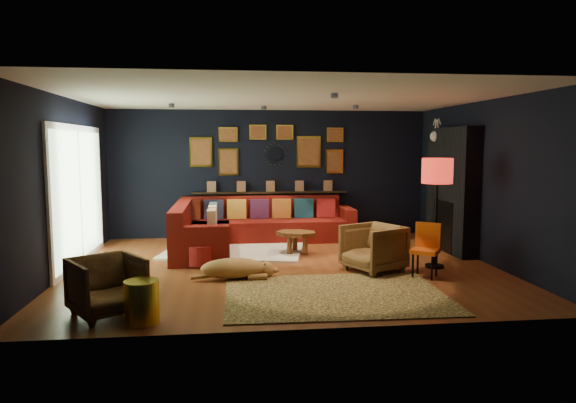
{
  "coord_description": "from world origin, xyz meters",
  "views": [
    {
      "loc": [
        -0.85,
        -7.8,
        1.88
      ],
      "look_at": [
        0.09,
        0.3,
        0.99
      ],
      "focal_mm": 32.0,
      "sensor_mm": 36.0,
      "label": 1
    }
  ],
  "objects": [
    {
      "name": "sectional",
      "position": [
        -0.61,
        1.81,
        0.32
      ],
      "size": [
        3.41,
        2.69,
        0.86
      ],
      "color": "maroon",
      "rests_on": "ground"
    },
    {
      "name": "gold_stool",
      "position": [
        -1.79,
        -2.35,
        0.23
      ],
      "size": [
        0.37,
        0.37,
        0.46
      ],
      "primitive_type": "cylinder",
      "color": "gold",
      "rests_on": "ground"
    },
    {
      "name": "ledge",
      "position": [
        0.0,
        2.68,
        0.92
      ],
      "size": [
        3.2,
        0.12,
        0.04
      ],
      "primitive_type": "cube",
      "color": "black",
      "rests_on": "room_walls"
    },
    {
      "name": "armchair_left",
      "position": [
        -2.21,
        -2.05,
        0.36
      ],
      "size": [
        0.96,
        0.94,
        0.73
      ],
      "primitive_type": "imported",
      "rotation": [
        0.0,
        0.0,
        0.6
      ],
      "color": "#B77E40",
      "rests_on": "ground"
    },
    {
      "name": "fireplace",
      "position": [
        3.09,
        0.9,
        1.02
      ],
      "size": [
        0.31,
        1.6,
        2.2
      ],
      "color": "black",
      "rests_on": "ground"
    },
    {
      "name": "orange_chair",
      "position": [
        1.96,
        -0.81,
        0.45
      ],
      "size": [
        0.51,
        0.51,
        0.77
      ],
      "rotation": [
        0.0,
        0.0,
        -0.62
      ],
      "color": "black",
      "rests_on": "ground"
    },
    {
      "name": "armchair_right",
      "position": [
        1.29,
        -0.42,
        0.39
      ],
      "size": [
        0.97,
        0.99,
        0.78
      ],
      "primitive_type": "imported",
      "rotation": [
        0.0,
        0.0,
        -1.1
      ],
      "color": "#B77E40",
      "rests_on": "ground"
    },
    {
      "name": "leopard_rug",
      "position": [
        0.47,
        -1.6,
        0.01
      ],
      "size": [
        2.8,
        2.03,
        0.02
      ],
      "primitive_type": "cube",
      "rotation": [
        0.0,
        0.0,
        -0.02
      ],
      "color": "tan",
      "rests_on": "ground"
    },
    {
      "name": "room_walls",
      "position": [
        0.0,
        0.0,
        1.59
      ],
      "size": [
        6.5,
        6.5,
        6.5
      ],
      "color": "black",
      "rests_on": "ground"
    },
    {
      "name": "floor",
      "position": [
        0.0,
        0.0,
        0.0
      ],
      "size": [
        6.5,
        6.5,
        0.0
      ],
      "primitive_type": "plane",
      "color": "brown",
      "rests_on": "ground"
    },
    {
      "name": "coffee_table",
      "position": [
        0.31,
        0.92,
        0.32
      ],
      "size": [
        0.86,
        0.76,
        0.36
      ],
      "rotation": [
        0.0,
        0.0,
        -0.35
      ],
      "color": "brown",
      "rests_on": "shag_rug"
    },
    {
      "name": "ceiling_spots",
      "position": [
        -0.0,
        0.8,
        2.56
      ],
      "size": [
        3.3,
        2.5,
        0.06
      ],
      "color": "black",
      "rests_on": "room_walls"
    },
    {
      "name": "shag_rug",
      "position": [
        -0.77,
        1.3,
        0.02
      ],
      "size": [
        2.7,
        2.19,
        0.03
      ],
      "primitive_type": "cube",
      "rotation": [
        0.0,
        0.0,
        -0.2
      ],
      "color": "white",
      "rests_on": "ground"
    },
    {
      "name": "dog",
      "position": [
        -0.8,
        -0.66,
        0.21
      ],
      "size": [
        1.26,
        0.64,
        0.4
      ],
      "primitive_type": null,
      "rotation": [
        0.0,
        0.0,
        0.02
      ],
      "color": "#AF6E42",
      "rests_on": "leopard_rug"
    },
    {
      "name": "gallery_wall",
      "position": [
        -0.01,
        2.72,
        1.81
      ],
      "size": [
        3.15,
        0.04,
        1.02
      ],
      "color": "gold",
      "rests_on": "room_walls"
    },
    {
      "name": "deer_head",
      "position": [
        3.14,
        1.4,
        2.05
      ],
      "size": [
        0.5,
        0.28,
        0.45
      ],
      "color": "white",
      "rests_on": "fireplace"
    },
    {
      "name": "pouf",
      "position": [
        -1.3,
        0.2,
        0.19
      ],
      "size": [
        0.47,
        0.47,
        0.31
      ],
      "primitive_type": "cylinder",
      "color": "maroon",
      "rests_on": "shag_rug"
    },
    {
      "name": "sunburst_mirror",
      "position": [
        0.1,
        2.72,
        1.7
      ],
      "size": [
        0.47,
        0.16,
        0.47
      ],
      "color": "silver",
      "rests_on": "room_walls"
    },
    {
      "name": "floor_lamp",
      "position": [
        2.31,
        -0.31,
        1.43
      ],
      "size": [
        0.47,
        0.47,
        1.69
      ],
      "color": "black",
      "rests_on": "ground"
    },
    {
      "name": "sliding_door",
      "position": [
        -3.22,
        0.6,
        1.1
      ],
      "size": [
        0.06,
        2.8,
        2.2
      ],
      "color": "white",
      "rests_on": "ground"
    }
  ]
}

